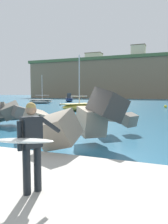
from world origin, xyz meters
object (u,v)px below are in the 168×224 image
at_px(surfer_with_board, 28,142).
at_px(boat_near_right, 41,101).
at_px(boat_near_centre, 69,99).
at_px(mooring_buoy_middle, 60,104).
at_px(station_building_west, 94,59).
at_px(mooring_buoy_outer, 165,106).
at_px(station_building_central, 138,52).
at_px(boat_mid_left, 77,107).

bearing_deg(surfer_with_board, boat_near_right, 122.27).
distance_m(boat_near_centre, mooring_buoy_middle, 16.75).
relative_size(surfer_with_board, station_building_west, 0.25).
xyz_separation_m(mooring_buoy_outer, station_building_central, (-13.09, 64.42, 19.51)).
distance_m(mooring_buoy_outer, station_building_central, 68.57).
height_order(mooring_buoy_middle, station_building_central, station_building_central).
relative_size(surfer_with_board, boat_near_right, 0.34).
xyz_separation_m(surfer_with_board, boat_near_centre, (-21.36, 46.96, -0.60)).
relative_size(boat_near_right, boat_mid_left, 0.88).
height_order(surfer_with_board, mooring_buoy_outer, surfer_with_board).
distance_m(boat_near_centre, boat_mid_left, 28.63).
xyz_separation_m(boat_near_right, mooring_buoy_middle, (7.52, -5.48, -0.25)).
xyz_separation_m(surfer_with_board, station_building_west, (-33.98, 102.71, 18.05)).
bearing_deg(mooring_buoy_middle, boat_near_centre, 109.93).
distance_m(surfer_with_board, station_building_west, 109.68).
bearing_deg(boat_near_right, mooring_buoy_middle, -36.09).
bearing_deg(boat_near_right, station_building_central, 78.64).
height_order(boat_mid_left, mooring_buoy_middle, boat_mid_left).
xyz_separation_m(surfer_with_board, boat_near_right, (-23.17, 36.70, -0.81)).
height_order(mooring_buoy_outer, station_building_west, station_building_west).
xyz_separation_m(boat_near_right, mooring_buoy_outer, (24.93, -5.49, -0.25)).
height_order(mooring_buoy_middle, station_building_west, station_building_west).
distance_m(boat_mid_left, station_building_west, 87.22).
xyz_separation_m(station_building_west, station_building_central, (22.65, -7.08, 0.40)).
distance_m(mooring_buoy_middle, station_building_west, 76.24).
xyz_separation_m(boat_near_right, boat_mid_left, (14.95, -15.17, 0.06)).
distance_m(surfer_with_board, boat_near_centre, 51.59).
bearing_deg(station_building_west, boat_near_centre, -77.25).
bearing_deg(surfer_with_board, mooring_buoy_outer, 86.77).
height_order(boat_near_centre, boat_mid_left, boat_mid_left).
bearing_deg(mooring_buoy_middle, station_building_west, 104.38).
height_order(station_building_west, station_building_central, station_building_central).
distance_m(boat_near_right, mooring_buoy_middle, 9.31).
relative_size(surfer_with_board, boat_near_centre, 0.37).
xyz_separation_m(mooring_buoy_middle, mooring_buoy_outer, (17.41, -0.01, 0.00)).
bearing_deg(mooring_buoy_outer, mooring_buoy_middle, 179.97).
bearing_deg(surfer_with_board, mooring_buoy_middle, 116.63).
distance_m(mooring_buoy_middle, mooring_buoy_outer, 17.41).
bearing_deg(boat_mid_left, station_building_central, 92.40).
height_order(surfer_with_board, boat_near_centre, boat_near_centre).
distance_m(boat_near_right, station_building_central, 63.12).
bearing_deg(boat_near_right, boat_mid_left, -45.42).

